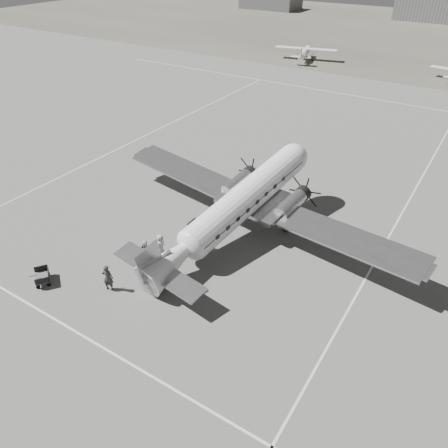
{
  "coord_description": "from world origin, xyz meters",
  "views": [
    {
      "loc": [
        16.1,
        -24.58,
        19.79
      ],
      "look_at": [
        1.85,
        -2.18,
        2.2
      ],
      "focal_mm": 35.0,
      "sensor_mm": 36.0,
      "label": 1
    }
  ],
  "objects_px": {
    "baggage_cart_near": "(147,258)",
    "ramp_agent": "(146,252)",
    "shed_secondary": "(271,2)",
    "light_plane_left": "(305,54)",
    "baggage_cart_far": "(42,277)",
    "ground_crew": "(108,278)",
    "passenger": "(161,245)",
    "dc3_airliner": "(238,207)"
  },
  "relations": [
    {
      "from": "baggage_cart_near",
      "to": "ramp_agent",
      "type": "bearing_deg",
      "value": 76.25
    },
    {
      "from": "shed_secondary",
      "to": "baggage_cart_near",
      "type": "relative_size",
      "value": 11.47
    },
    {
      "from": "light_plane_left",
      "to": "baggage_cart_far",
      "type": "bearing_deg",
      "value": -94.87
    },
    {
      "from": "shed_secondary",
      "to": "ground_crew",
      "type": "height_order",
      "value": "shed_secondary"
    },
    {
      "from": "ground_crew",
      "to": "ramp_agent",
      "type": "xyz_separation_m",
      "value": [
        0.32,
        3.47,
        0.0
      ]
    },
    {
      "from": "ramp_agent",
      "to": "passenger",
      "type": "distance_m",
      "value": 1.34
    },
    {
      "from": "baggage_cart_far",
      "to": "ground_crew",
      "type": "distance_m",
      "value": 4.79
    },
    {
      "from": "ground_crew",
      "to": "passenger",
      "type": "bearing_deg",
      "value": -119.78
    },
    {
      "from": "baggage_cart_far",
      "to": "ground_crew",
      "type": "height_order",
      "value": "ground_crew"
    },
    {
      "from": "ground_crew",
      "to": "ramp_agent",
      "type": "distance_m",
      "value": 3.49
    },
    {
      "from": "shed_secondary",
      "to": "ground_crew",
      "type": "bearing_deg",
      "value": -67.11
    },
    {
      "from": "shed_secondary",
      "to": "ramp_agent",
      "type": "distance_m",
      "value": 132.79
    },
    {
      "from": "light_plane_left",
      "to": "ramp_agent",
      "type": "bearing_deg",
      "value": -90.05
    },
    {
      "from": "light_plane_left",
      "to": "passenger",
      "type": "xyz_separation_m",
      "value": [
        15.68,
        -61.72,
        -0.32
      ]
    },
    {
      "from": "baggage_cart_far",
      "to": "ramp_agent",
      "type": "bearing_deg",
      "value": 85.06
    },
    {
      "from": "baggage_cart_far",
      "to": "ramp_agent",
      "type": "height_order",
      "value": "ramp_agent"
    },
    {
      "from": "shed_secondary",
      "to": "dc3_airliner",
      "type": "height_order",
      "value": "dc3_airliner"
    },
    {
      "from": "baggage_cart_far",
      "to": "dc3_airliner",
      "type": "bearing_deg",
      "value": 90.89
    },
    {
      "from": "baggage_cart_near",
      "to": "baggage_cart_far",
      "type": "relative_size",
      "value": 1.01
    },
    {
      "from": "light_plane_left",
      "to": "passenger",
      "type": "bearing_deg",
      "value": -89.59
    },
    {
      "from": "passenger",
      "to": "ramp_agent",
      "type": "bearing_deg",
      "value": 159.71
    },
    {
      "from": "ramp_agent",
      "to": "passenger",
      "type": "relative_size",
      "value": 1.12
    },
    {
      "from": "baggage_cart_near",
      "to": "passenger",
      "type": "distance_m",
      "value": 1.41
    },
    {
      "from": "shed_secondary",
      "to": "passenger",
      "type": "height_order",
      "value": "shed_secondary"
    },
    {
      "from": "baggage_cart_near",
      "to": "ramp_agent",
      "type": "relative_size",
      "value": 0.79
    },
    {
      "from": "shed_secondary",
      "to": "baggage_cart_far",
      "type": "bearing_deg",
      "value": -69.11
    },
    {
      "from": "light_plane_left",
      "to": "passenger",
      "type": "distance_m",
      "value": 63.68
    },
    {
      "from": "ramp_agent",
      "to": "dc3_airliner",
      "type": "bearing_deg",
      "value": -19.41
    },
    {
      "from": "baggage_cart_near",
      "to": "baggage_cart_far",
      "type": "height_order",
      "value": "baggage_cart_near"
    },
    {
      "from": "light_plane_left",
      "to": "ground_crew",
      "type": "bearing_deg",
      "value": -91.01
    },
    {
      "from": "dc3_airliner",
      "to": "light_plane_left",
      "type": "xyz_separation_m",
      "value": [
        -19.17,
        56.54,
        -1.43
      ]
    },
    {
      "from": "baggage_cart_near",
      "to": "ramp_agent",
      "type": "height_order",
      "value": "ramp_agent"
    },
    {
      "from": "dc3_airliner",
      "to": "light_plane_left",
      "type": "bearing_deg",
      "value": 117.29
    },
    {
      "from": "shed_secondary",
      "to": "light_plane_left",
      "type": "bearing_deg",
      "value": -57.28
    },
    {
      "from": "light_plane_left",
      "to": "dc3_airliner",
      "type": "bearing_deg",
      "value": -85.12
    },
    {
      "from": "passenger",
      "to": "light_plane_left",
      "type": "bearing_deg",
      "value": 2.53
    },
    {
      "from": "ground_crew",
      "to": "baggage_cart_far",
      "type": "bearing_deg",
      "value": 0.14
    },
    {
      "from": "dc3_airliner",
      "to": "ramp_agent",
      "type": "height_order",
      "value": "dc3_airliner"
    },
    {
      "from": "dc3_airliner",
      "to": "baggage_cart_far",
      "type": "height_order",
      "value": "dc3_airliner"
    },
    {
      "from": "shed_secondary",
      "to": "ramp_agent",
      "type": "height_order",
      "value": "shed_secondary"
    },
    {
      "from": "baggage_cart_far",
      "to": "light_plane_left",
      "type": "bearing_deg",
      "value": 134.99
    },
    {
      "from": "baggage_cart_far",
      "to": "passenger",
      "type": "bearing_deg",
      "value": 90.01
    }
  ]
}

